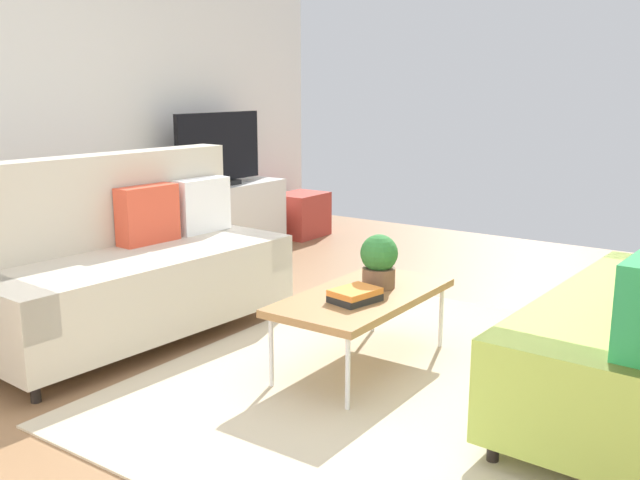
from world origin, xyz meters
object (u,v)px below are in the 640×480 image
object	(u,v)px
storage_trunk	(301,215)
bottle_0	(189,182)
couch_beige	(130,265)
potted_plant	(379,260)
tv_console	(219,221)
table_book_0	(355,298)
coffee_table	(363,298)
vase_0	(165,182)
tv	(219,150)

from	to	relation	value
storage_trunk	bottle_0	size ratio (longest dim) A/B	3.49
couch_beige	potted_plant	size ratio (longest dim) A/B	6.56
tv_console	table_book_0	world-z (taller)	tv_console
couch_beige	coffee_table	world-z (taller)	couch_beige
vase_0	bottle_0	bearing A→B (deg)	-25.16
tv_console	bottle_0	bearing A→B (deg)	-174.12
coffee_table	storage_trunk	world-z (taller)	storage_trunk
couch_beige	vase_0	distance (m)	1.67
couch_beige	coffee_table	size ratio (longest dim) A/B	1.77
couch_beige	vase_0	bearing A→B (deg)	-136.77
tv_console	vase_0	distance (m)	0.71
tv	bottle_0	world-z (taller)	tv
table_book_0	vase_0	world-z (taller)	vase_0
coffee_table	bottle_0	bearing A→B (deg)	65.53
tv	table_book_0	world-z (taller)	tv
tv_console	potted_plant	bearing A→B (deg)	-118.57
tv	bottle_0	distance (m)	0.46
storage_trunk	bottle_0	xyz separation A→B (m)	(-1.49, 0.06, 0.49)
couch_beige	storage_trunk	distance (m)	3.09
coffee_table	vase_0	world-z (taller)	vase_0
couch_beige	table_book_0	xyz separation A→B (m)	(0.23, -1.47, -0.01)
bottle_0	storage_trunk	bearing A→B (deg)	-2.31
tv	table_book_0	xyz separation A→B (m)	(-1.62, -2.45, -0.51)
couch_beige	tv_console	distance (m)	2.11
bottle_0	tv	bearing A→B (deg)	2.95
coffee_table	table_book_0	size ratio (longest dim) A/B	4.58
couch_beige	storage_trunk	world-z (taller)	couch_beige
couch_beige	vase_0	world-z (taller)	couch_beige
couch_beige	table_book_0	bearing A→B (deg)	102.47
coffee_table	tv	bearing A→B (deg)	58.48
coffee_table	potted_plant	bearing A→B (deg)	-4.46
coffee_table	table_book_0	world-z (taller)	table_book_0
coffee_table	couch_beige	bearing A→B (deg)	104.91
potted_plant	tv_console	bearing A→B (deg)	61.43
bottle_0	coffee_table	bearing A→B (deg)	-114.47
tv	couch_beige	bearing A→B (deg)	-152.08
table_book_0	bottle_0	bearing A→B (deg)	63.05
storage_trunk	potted_plant	distance (m)	3.38
potted_plant	table_book_0	bearing A→B (deg)	-173.38
storage_trunk	table_book_0	world-z (taller)	table_book_0
tv_console	storage_trunk	world-z (taller)	tv_console
couch_beige	tv_console	world-z (taller)	couch_beige
potted_plant	bottle_0	distance (m)	2.57
coffee_table	tv	distance (m)	2.87
vase_0	bottle_0	size ratio (longest dim) A/B	1.21
tv_console	vase_0	xyz separation A→B (m)	(-0.58, 0.05, 0.41)
table_book_0	vase_0	bearing A→B (deg)	67.50
couch_beige	table_book_0	world-z (taller)	couch_beige
couch_beige	coffee_table	distance (m)	1.47
table_book_0	coffee_table	bearing A→B (deg)	17.02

